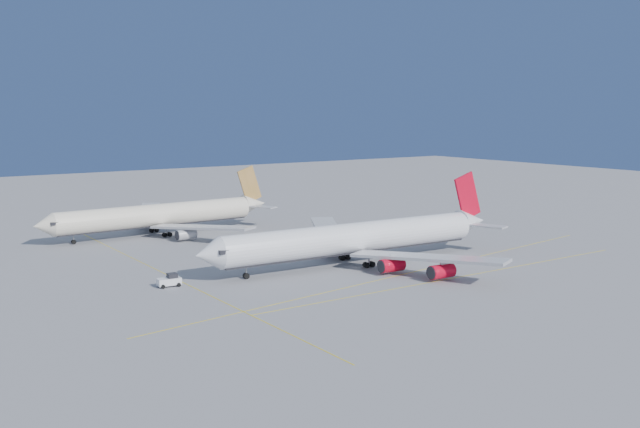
% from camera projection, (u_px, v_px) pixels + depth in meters
% --- Properties ---
extents(ground, '(500.00, 500.00, 0.00)m').
position_uv_depth(ground, '(393.00, 266.00, 141.83)').
color(ground, slate).
rests_on(ground, ground).
extents(taxiway_lines, '(118.86, 140.00, 0.02)m').
position_uv_depth(taxiway_lines, '(314.00, 270.00, 138.75)').
color(taxiway_lines, '#D7BD0B').
rests_on(taxiway_lines, ground).
extents(airliner_virgin, '(70.24, 63.11, 17.34)m').
position_uv_depth(airliner_virgin, '(359.00, 238.00, 143.96)').
color(airliner_virgin, white).
rests_on(airliner_virgin, ground).
extents(airliner_etihad, '(61.59, 56.91, 16.08)m').
position_uv_depth(airliner_etihad, '(161.00, 215.00, 177.72)').
color(airliner_etihad, beige).
rests_on(airliner_etihad, ground).
extents(pushback_tug, '(4.22, 2.78, 2.28)m').
position_uv_depth(pushback_tug, '(170.00, 280.00, 125.60)').
color(pushback_tug, white).
rests_on(pushback_tug, ground).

